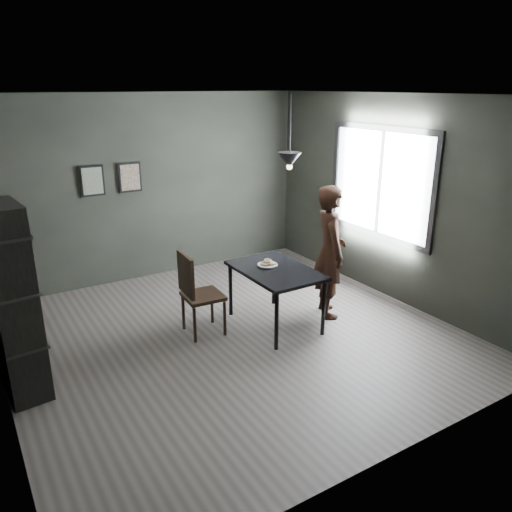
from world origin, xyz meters
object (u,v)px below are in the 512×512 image
shelf_unit (13,304)px  pendant_lamp (290,160)px  white_plate (268,265)px  woman (330,252)px  cafe_table (275,275)px  wood_chair (195,289)px

shelf_unit → pendant_lamp: pendant_lamp is taller
white_plate → shelf_unit: shelf_unit is taller
shelf_unit → woman: bearing=-8.1°
cafe_table → shelf_unit: size_ratio=0.63×
woman → white_plate: bearing=95.3°
pendant_lamp → shelf_unit: bearing=-179.5°
cafe_table → white_plate: bearing=97.4°
white_plate → woman: woman is taller
white_plate → pendant_lamp: 1.32m
cafe_table → pendant_lamp: (0.25, 0.10, 1.38)m
white_plate → shelf_unit: size_ratio=0.12×
wood_chair → shelf_unit: shelf_unit is taller
shelf_unit → pendant_lamp: bearing=-4.9°
cafe_table → pendant_lamp: pendant_lamp is taller
woman → wood_chair: bearing=100.1°
wood_chair → pendant_lamp: bearing=-5.0°
cafe_table → wood_chair: wood_chair is taller
cafe_table → woman: size_ratio=0.69×
wood_chair → cafe_table: bearing=-13.0°
white_plate → woman: 0.83m
woman → wood_chair: 1.79m
cafe_table → pendant_lamp: bearing=21.8°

